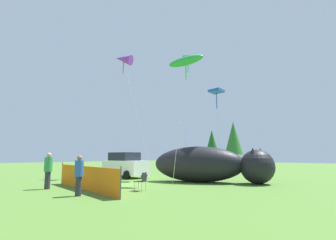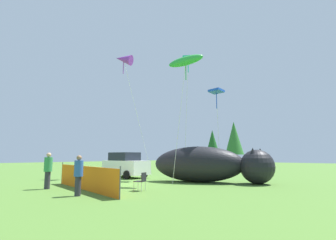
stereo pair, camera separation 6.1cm
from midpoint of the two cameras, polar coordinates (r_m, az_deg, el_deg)
name	(u,v)px [view 2 (the right image)]	position (r m, az deg, el deg)	size (l,w,h in m)	color
ground_plane	(121,184)	(16.59, -10.14, -13.65)	(120.00, 120.00, 0.00)	#4C752D
parked_car	(125,165)	(21.73, -9.17, -9.66)	(4.06, 2.08, 2.00)	white
folding_chair	(141,180)	(13.42, -5.67, -12.84)	(0.63, 0.63, 0.90)	black
inflatable_cat	(209,166)	(17.61, 9.02, -9.80)	(7.69, 4.91, 2.34)	black
safety_fence	(85,178)	(14.42, -17.59, -11.92)	(7.68, 1.17, 1.32)	orange
spectator_in_white_shirt	(78,174)	(12.29, -18.78, -10.99)	(0.38, 0.38, 1.75)	#2D2D38
spectator_in_red_shirt	(48,169)	(15.41, -24.56, -9.68)	(0.41, 0.41, 1.89)	#2D2D38
kite_blue_box	(216,93)	(19.49, 10.58, 5.90)	(0.93, 0.96, 6.52)	silver
kite_green_fish	(186,61)	(17.81, 3.98, 12.63)	(2.38, 1.73, 8.51)	silver
kite_purple_delta	(124,60)	(23.59, -9.57, 12.84)	(1.88, 3.69, 10.64)	silver
kite_teal_diamond	(188,60)	(21.78, 4.47, 12.99)	(1.60, 1.28, 9.86)	silver
horizon_tree_east	(234,138)	(51.96, 14.23, -3.85)	(3.47, 3.47, 8.29)	brown
horizon_tree_west	(213,143)	(56.98, 9.70, -4.96)	(3.03, 3.03, 7.24)	brown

